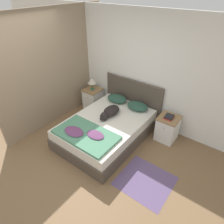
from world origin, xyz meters
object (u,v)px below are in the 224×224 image
Objects in this scene: nightstand_left at (93,99)px; table_lamp at (92,81)px; nightstand_right at (167,128)px; bed at (106,129)px; book_stack at (169,117)px; pillow_right at (137,106)px; pillow_left at (117,98)px; dog at (110,112)px.

nightstand_left is 1.77× the size of table_lamp.
table_lamp reaches higher than nightstand_right.
bed is at bearing -35.76° from nightstand_left.
nightstand_left is 2.17m from book_stack.
pillow_right reaches higher than nightstand_right.
pillow_left is 0.65m from dog.
nightstand_left is at bearing -179.30° from pillow_right.
bed is 6.45× the size of table_lamp.
table_lamp is (-1.36, -0.02, 0.26)m from pillow_right.
dog reaches higher than nightstand_right.
pillow_right is at bearing 0.89° from table_lamp.
pillow_right is at bearing 69.90° from bed.
table_lamp reaches higher than pillow_right.
book_stack is at bearing 27.10° from dog.
pillow_left is 0.58m from pillow_right.
table_lamp reaches higher than nightstand_left.
table_lamp reaches higher than pillow_left.
pillow_right is 1.39m from table_lamp.
dog is at bearing -29.41° from nightstand_left.
nightstand_left is (-1.08, 0.77, 0.05)m from bed.
dog is at bearing -152.61° from nightstand_right.
nightstand_left and nightstand_right have the same top height.
nightstand_left is 2.15m from nightstand_right.
nightstand_right is at bearing -1.21° from pillow_right.
nightstand_left is 1.39m from pillow_right.
pillow_left is 1.36m from book_stack.
pillow_left reaches higher than bed.
book_stack is (1.07, 0.76, 0.35)m from bed.
bed is at bearing -110.10° from pillow_right.
nightstand_right is 1.12× the size of pillow_left.
bed is 1.33m from nightstand_left.
book_stack is (2.14, -0.01, 0.30)m from nightstand_left.
pillow_left reaches higher than nightstand_left.
dog is at bearing -29.22° from table_lamp.
pillow_right reaches higher than nightstand_left.
pillow_right is (1.36, 0.02, 0.27)m from nightstand_left.
pillow_right is 0.76× the size of dog.
table_lamp is at bearing -179.88° from nightstand_right.
nightstand_right is 0.83m from pillow_right.
table_lamp is at bearing 179.85° from book_stack.
table_lamp is at bearing 144.40° from bed.
nightstand_left is at bearing -178.79° from pillow_left.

